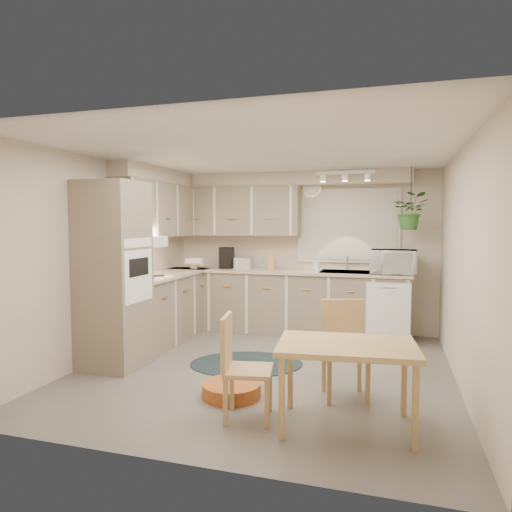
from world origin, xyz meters
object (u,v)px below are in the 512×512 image
object	(u,v)px
dining_table	(346,385)
microwave	(393,259)
braided_rug	(246,364)
chair_left	(249,367)
chair_back	(345,351)
pet_bed	(232,390)

from	to	relation	value
dining_table	microwave	xyz separation A→B (m)	(0.34, 2.90, 0.80)
dining_table	braided_rug	size ratio (longest dim) A/B	0.82
chair_left	chair_back	xyz separation A→B (m)	(0.73, 0.69, 0.02)
dining_table	microwave	distance (m)	3.03
chair_left	microwave	size ratio (longest dim) A/B	1.43
dining_table	chair_back	size ratio (longest dim) A/B	1.20
chair_back	braided_rug	size ratio (longest dim) A/B	0.69
dining_table	chair_left	size ratio (longest dim) A/B	1.24
dining_table	braided_rug	xyz separation A→B (m)	(-1.27, 1.34, -0.34)
chair_left	chair_back	distance (m)	1.00
pet_bed	braided_rug	bearing A→B (deg)	99.98
dining_table	braided_rug	bearing A→B (deg)	133.62
chair_back	pet_bed	xyz separation A→B (m)	(-1.03, -0.27, -0.39)
chair_back	pet_bed	world-z (taller)	chair_back
microwave	chair_left	bearing A→B (deg)	-109.55
pet_bed	microwave	world-z (taller)	microwave
chair_left	braided_rug	xyz separation A→B (m)	(-0.47, 1.40, -0.43)
braided_rug	pet_bed	size ratio (longest dim) A/B	2.35
chair_left	chair_back	bearing A→B (deg)	122.58
dining_table	microwave	size ratio (longest dim) A/B	1.78
chair_back	chair_left	bearing A→B (deg)	26.91
dining_table	pet_bed	world-z (taller)	dining_table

